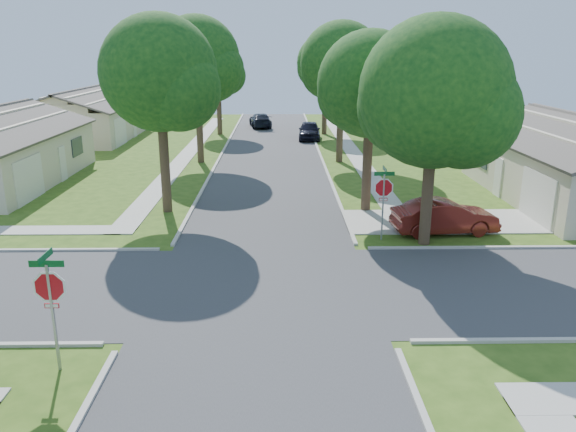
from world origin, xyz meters
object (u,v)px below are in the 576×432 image
at_px(stop_sign_sw, 50,292).
at_px(house_nw_far, 85,120).
at_px(tree_ne_corner, 436,100).
at_px(tree_e_far, 326,66).
at_px(house_ne_far, 468,124).
at_px(stop_sign_ne, 384,191).
at_px(car_driveway, 445,217).
at_px(tree_e_mid, 342,67).
at_px(tree_w_mid, 198,63).
at_px(car_curb_west, 260,120).
at_px(car_curb_east, 309,130).
at_px(tree_e_near, 371,89).
at_px(tree_w_near, 161,79).
at_px(tree_w_far, 218,71).

distance_m(stop_sign_sw, house_nw_far, 38.40).
relative_size(stop_sign_sw, house_nw_far, 0.22).
bearing_deg(stop_sign_sw, tree_ne_corner, 38.84).
bearing_deg(tree_e_far, house_ne_far, -24.03).
relative_size(stop_sign_ne, house_nw_far, 0.22).
bearing_deg(car_driveway, stop_sign_ne, 100.23).
bearing_deg(stop_sign_sw, tree_e_mid, 69.80).
relative_size(stop_sign_ne, tree_e_mid, 0.32).
distance_m(tree_e_far, house_nw_far, 21.31).
xyz_separation_m(tree_e_mid, tree_w_mid, (-9.40, 0.00, 0.24)).
bearing_deg(house_ne_far, stop_sign_ne, -114.93).
xyz_separation_m(tree_e_mid, car_curb_west, (-5.96, 17.68, -5.58)).
relative_size(tree_w_mid, car_curb_east, 2.16).
bearing_deg(tree_w_mid, car_driveway, -52.07).
bearing_deg(house_ne_far, tree_w_mid, -158.83).
height_order(tree_e_far, house_nw_far, tree_e_far).
distance_m(tree_e_near, tree_e_mid, 12.02).
height_order(stop_sign_sw, tree_e_near, tree_e_near).
relative_size(house_nw_far, car_curb_east, 3.07).
bearing_deg(tree_w_near, tree_w_far, 90.01).
distance_m(stop_sign_sw, stop_sign_ne, 13.29).
distance_m(tree_w_mid, house_ne_far, 22.68).
bearing_deg(tree_w_far, tree_e_far, 0.00).
height_order(tree_e_near, car_curb_east, tree_e_near).
relative_size(stop_sign_ne, tree_e_far, 0.34).
bearing_deg(tree_w_near, car_curb_east, 70.34).
bearing_deg(car_driveway, tree_w_mid, 31.91).
bearing_deg(house_nw_far, car_curb_west, 24.32).
height_order(stop_sign_sw, tree_ne_corner, tree_ne_corner).
bearing_deg(tree_e_far, car_curb_west, 141.85).
bearing_deg(house_ne_far, tree_w_near, -135.91).
bearing_deg(tree_w_near, house_ne_far, 44.09).
height_order(car_curb_east, car_curb_west, car_curb_east).
height_order(tree_e_mid, tree_e_far, tree_e_mid).
bearing_deg(tree_w_far, tree_e_mid, -54.10).
bearing_deg(tree_e_near, car_driveway, -52.47).
bearing_deg(stop_sign_ne, car_driveway, 16.25).
height_order(tree_e_mid, car_curb_west, tree_e_mid).
bearing_deg(stop_sign_ne, tree_w_near, 155.26).
relative_size(tree_e_mid, car_curb_east, 2.08).
bearing_deg(stop_sign_ne, stop_sign_sw, -135.00).
distance_m(tree_e_mid, car_curb_west, 19.47).
distance_m(tree_e_far, tree_ne_corner, 29.85).
xyz_separation_m(tree_e_mid, house_nw_far, (-20.75, 10.99, -4.74)).
xyz_separation_m(stop_sign_ne, tree_w_near, (-9.34, 4.31, 4.08)).
bearing_deg(house_ne_far, stop_sign_sw, -121.55).
relative_size(tree_w_far, car_curb_west, 1.72).
xyz_separation_m(stop_sign_sw, tree_w_mid, (0.06, 25.71, 4.46)).
bearing_deg(car_curb_west, tree_e_mid, 100.73).
height_order(tree_w_mid, tree_w_far, tree_w_mid).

